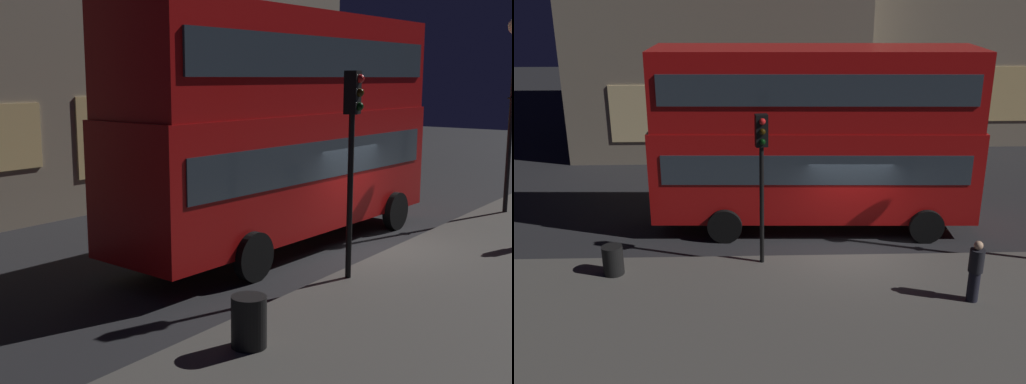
{
  "view_description": "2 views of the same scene",
  "coord_description": "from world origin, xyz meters",
  "views": [
    {
      "loc": [
        -14.04,
        -7.29,
        4.19
      ],
      "look_at": [
        -2.74,
        1.52,
        1.67
      ],
      "focal_mm": 45.66,
      "sensor_mm": 36.0,
      "label": 1
    },
    {
      "loc": [
        -2.92,
        -15.7,
        7.59
      ],
      "look_at": [
        -2.37,
        1.31,
        1.43
      ],
      "focal_mm": 41.24,
      "sensor_mm": 36.0,
      "label": 2
    }
  ],
  "objects": [
    {
      "name": "litter_bin",
      "position": [
        -6.67,
        -1.4,
        0.52
      ],
      "size": [
        0.55,
        0.55,
        0.8
      ],
      "primitive_type": "cylinder",
      "color": "black",
      "rests_on": "sidewalk_slab"
    },
    {
      "name": "double_decker_bus",
      "position": [
        -0.97,
        2.0,
        3.18
      ],
      "size": [
        10.19,
        3.11,
        5.72
      ],
      "rotation": [
        0.0,
        0.0,
        -0.04
      ],
      "color": "#B20F0F",
      "rests_on": "ground"
    },
    {
      "name": "traffic_light_near_kerb",
      "position": [
        -2.66,
        -0.84,
        3.14
      ],
      "size": [
        0.36,
        0.38,
        4.21
      ],
      "rotation": [
        0.0,
        0.0,
        0.16
      ],
      "color": "black",
      "rests_on": "sidewalk_slab"
    },
    {
      "name": "ground_plane",
      "position": [
        0.0,
        0.0,
        0.0
      ],
      "size": [
        80.0,
        80.0,
        0.0
      ],
      "primitive_type": "plane",
      "color": "#232326"
    }
  ]
}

